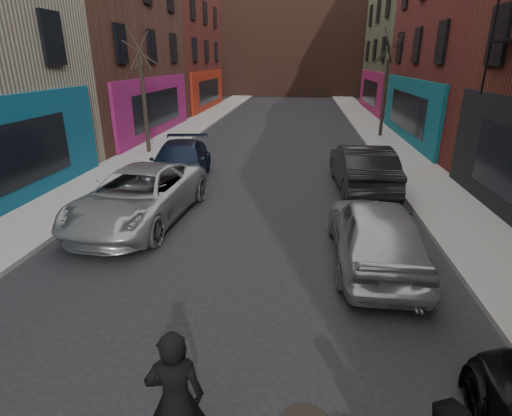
% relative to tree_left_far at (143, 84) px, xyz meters
% --- Properties ---
extents(sidewalk_left, '(2.50, 84.00, 0.13)m').
position_rel_tree_left_far_xyz_m(sidewalk_left, '(-0.05, 12.00, -3.31)').
color(sidewalk_left, gray).
rests_on(sidewalk_left, ground).
extents(sidewalk_right, '(2.50, 84.00, 0.13)m').
position_rel_tree_left_far_xyz_m(sidewalk_right, '(12.45, 12.00, -3.31)').
color(sidewalk_right, gray).
rests_on(sidewalk_right, ground).
extents(building_far, '(40.00, 10.00, 14.00)m').
position_rel_tree_left_far_xyz_m(building_far, '(6.20, 38.00, 3.62)').
color(building_far, '#47281E').
rests_on(building_far, ground).
extents(tree_left_far, '(2.00, 2.00, 6.50)m').
position_rel_tree_left_far_xyz_m(tree_left_far, '(0.00, 0.00, 0.00)').
color(tree_left_far, black).
rests_on(tree_left_far, sidewalk_left).
extents(tree_right_far, '(2.00, 2.00, 6.80)m').
position_rel_tree_left_far_xyz_m(tree_right_far, '(12.40, 6.00, 0.15)').
color(tree_right_far, black).
rests_on(tree_right_far, sidewalk_right).
extents(parked_left_far, '(3.00, 5.79, 1.56)m').
position_rel_tree_left_far_xyz_m(parked_left_far, '(3.00, -8.57, -2.60)').
color(parked_left_far, gray).
rests_on(parked_left_far, ground).
extents(parked_left_end, '(2.76, 5.37, 1.49)m').
position_rel_tree_left_far_xyz_m(parked_left_end, '(3.00, -4.50, -2.64)').
color(parked_left_end, black).
rests_on(parked_left_end, ground).
extents(parked_right_far, '(1.88, 4.66, 1.59)m').
position_rel_tree_left_far_xyz_m(parked_right_far, '(9.40, -10.48, -2.59)').
color(parked_right_far, '#989AA0').
rests_on(parked_right_far, ground).
extents(parked_right_end, '(2.03, 5.12, 1.66)m').
position_rel_tree_left_far_xyz_m(parked_right_end, '(9.85, -4.72, -2.55)').
color(parked_right_end, black).
rests_on(parked_right_end, ground).
extents(skateboarder, '(0.72, 0.56, 1.77)m').
position_rel_tree_left_far_xyz_m(skateboarder, '(6.37, -15.85, -2.40)').
color(skateboarder, black).
rests_on(skateboarder, skateboard).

